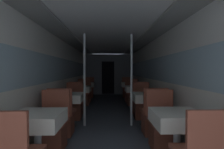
% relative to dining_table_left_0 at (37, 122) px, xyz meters
% --- Properties ---
extents(wall_left, '(0.05, 10.17, 2.07)m').
position_rel_dining_table_left_0_xyz_m(wall_left, '(-0.38, 2.74, 0.46)').
color(wall_left, silver).
rests_on(wall_left, ground_plane).
extents(wall_right, '(0.05, 10.17, 2.07)m').
position_rel_dining_table_left_0_xyz_m(wall_right, '(2.15, 2.74, 0.46)').
color(wall_right, silver).
rests_on(wall_right, ground_plane).
extents(ceiling_panel, '(2.54, 10.17, 0.07)m').
position_rel_dining_table_left_0_xyz_m(ceiling_panel, '(0.88, 2.74, 1.50)').
color(ceiling_panel, white).
rests_on(ceiling_panel, wall_left).
extents(bulkhead_far, '(2.49, 0.09, 2.07)m').
position_rel_dining_table_left_0_xyz_m(bulkhead_far, '(0.88, 6.81, 0.42)').
color(bulkhead_far, slate).
rests_on(bulkhead_far, ground_plane).
extents(dining_table_left_0, '(0.61, 0.61, 0.73)m').
position_rel_dining_table_left_0_xyz_m(dining_table_left_0, '(0.00, 0.00, 0.00)').
color(dining_table_left_0, '#4C4C51').
rests_on(dining_table_left_0, ground_plane).
extents(chair_left_far_0, '(0.46, 0.46, 0.92)m').
position_rel_dining_table_left_0_xyz_m(chair_left_far_0, '(0.00, 0.57, -0.32)').
color(chair_left_far_0, brown).
rests_on(chair_left_far_0, ground_plane).
extents(dining_table_left_1, '(0.61, 0.61, 0.73)m').
position_rel_dining_table_left_0_xyz_m(dining_table_left_1, '(0.00, 1.75, 0.00)').
color(dining_table_left_1, '#4C4C51').
rests_on(dining_table_left_1, ground_plane).
extents(chair_left_near_1, '(0.46, 0.46, 0.92)m').
position_rel_dining_table_left_0_xyz_m(chair_left_near_1, '(0.00, 1.17, -0.32)').
color(chair_left_near_1, brown).
rests_on(chair_left_near_1, ground_plane).
extents(chair_left_far_1, '(0.46, 0.46, 0.92)m').
position_rel_dining_table_left_0_xyz_m(chair_left_far_1, '(0.00, 2.32, -0.32)').
color(chair_left_far_1, brown).
rests_on(chair_left_far_1, ground_plane).
extents(support_pole_left_1, '(0.05, 0.05, 2.07)m').
position_rel_dining_table_left_0_xyz_m(support_pole_left_1, '(0.35, 1.75, 0.42)').
color(support_pole_left_1, silver).
rests_on(support_pole_left_1, ground_plane).
extents(dining_table_left_2, '(0.61, 0.61, 0.73)m').
position_rel_dining_table_left_0_xyz_m(dining_table_left_2, '(0.00, 3.49, 0.00)').
color(dining_table_left_2, '#4C4C51').
rests_on(dining_table_left_2, ground_plane).
extents(chair_left_near_2, '(0.46, 0.46, 0.92)m').
position_rel_dining_table_left_0_xyz_m(chair_left_near_2, '(0.00, 2.92, -0.32)').
color(chair_left_near_2, brown).
rests_on(chair_left_near_2, ground_plane).
extents(chair_left_far_2, '(0.46, 0.46, 0.92)m').
position_rel_dining_table_left_0_xyz_m(chair_left_far_2, '(0.00, 4.07, -0.32)').
color(chair_left_far_2, brown).
rests_on(chair_left_far_2, ground_plane).
extents(dining_table_left_3, '(0.61, 0.61, 0.73)m').
position_rel_dining_table_left_0_xyz_m(dining_table_left_3, '(0.00, 5.24, 0.00)').
color(dining_table_left_3, '#4C4C51').
rests_on(dining_table_left_3, ground_plane).
extents(chair_left_near_3, '(0.46, 0.46, 0.92)m').
position_rel_dining_table_left_0_xyz_m(chair_left_near_3, '(0.00, 4.67, -0.32)').
color(chair_left_near_3, brown).
rests_on(chair_left_near_3, ground_plane).
extents(chair_left_far_3, '(0.46, 0.46, 0.92)m').
position_rel_dining_table_left_0_xyz_m(chair_left_far_3, '(0.00, 5.81, -0.32)').
color(chair_left_far_3, brown).
rests_on(chair_left_far_3, ground_plane).
extents(dining_table_right_0, '(0.61, 0.61, 0.73)m').
position_rel_dining_table_left_0_xyz_m(dining_table_right_0, '(1.76, 0.00, 0.00)').
color(dining_table_right_0, '#4C4C51').
rests_on(dining_table_right_0, ground_plane).
extents(chair_right_far_0, '(0.46, 0.46, 0.92)m').
position_rel_dining_table_left_0_xyz_m(chair_right_far_0, '(1.76, 0.57, -0.32)').
color(chair_right_far_0, brown).
rests_on(chair_right_far_0, ground_plane).
extents(dining_table_right_1, '(0.61, 0.61, 0.73)m').
position_rel_dining_table_left_0_xyz_m(dining_table_right_1, '(1.76, 1.75, 0.00)').
color(dining_table_right_1, '#4C4C51').
rests_on(dining_table_right_1, ground_plane).
extents(chair_right_near_1, '(0.46, 0.46, 0.92)m').
position_rel_dining_table_left_0_xyz_m(chair_right_near_1, '(1.76, 1.17, -0.32)').
color(chair_right_near_1, brown).
rests_on(chair_right_near_1, ground_plane).
extents(chair_right_far_1, '(0.46, 0.46, 0.92)m').
position_rel_dining_table_left_0_xyz_m(chair_right_far_1, '(1.76, 2.32, -0.32)').
color(chair_right_far_1, brown).
rests_on(chair_right_far_1, ground_plane).
extents(support_pole_right_1, '(0.05, 0.05, 2.07)m').
position_rel_dining_table_left_0_xyz_m(support_pole_right_1, '(1.41, 1.75, 0.42)').
color(support_pole_right_1, silver).
rests_on(support_pole_right_1, ground_plane).
extents(dining_table_right_2, '(0.61, 0.61, 0.73)m').
position_rel_dining_table_left_0_xyz_m(dining_table_right_2, '(1.76, 3.49, 0.00)').
color(dining_table_right_2, '#4C4C51').
rests_on(dining_table_right_2, ground_plane).
extents(chair_right_near_2, '(0.46, 0.46, 0.92)m').
position_rel_dining_table_left_0_xyz_m(chair_right_near_2, '(1.76, 2.92, -0.32)').
color(chair_right_near_2, brown).
rests_on(chair_right_near_2, ground_plane).
extents(chair_right_far_2, '(0.46, 0.46, 0.92)m').
position_rel_dining_table_left_0_xyz_m(chair_right_far_2, '(1.76, 4.07, -0.32)').
color(chair_right_far_2, brown).
rests_on(chair_right_far_2, ground_plane).
extents(dining_table_right_3, '(0.61, 0.61, 0.73)m').
position_rel_dining_table_left_0_xyz_m(dining_table_right_3, '(1.76, 5.24, 0.00)').
color(dining_table_right_3, '#4C4C51').
rests_on(dining_table_right_3, ground_plane).
extents(chair_right_near_3, '(0.46, 0.46, 0.92)m').
position_rel_dining_table_left_0_xyz_m(chair_right_near_3, '(1.76, 4.67, -0.32)').
color(chair_right_near_3, brown).
rests_on(chair_right_near_3, ground_plane).
extents(chair_right_far_3, '(0.46, 0.46, 0.92)m').
position_rel_dining_table_left_0_xyz_m(chair_right_far_3, '(1.76, 5.81, -0.32)').
color(chair_right_far_3, brown).
rests_on(chair_right_far_3, ground_plane).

